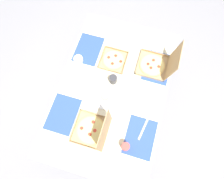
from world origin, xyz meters
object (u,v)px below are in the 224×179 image
Objects in this scene: cup_clear_right at (125,147)px; condiment_bowl at (78,60)px; pizza_box_center at (94,130)px; cup_clear_left at (113,79)px; plate_near_left at (71,84)px; pizza_box_corner_left at (114,60)px; plate_far_left at (104,99)px; pizza_box_edge_far at (157,64)px.

condiment_bowl is (-0.70, -0.69, -0.02)m from cup_clear_right.
cup_clear_right is 0.98m from condiment_bowl.
pizza_box_center is 0.52m from cup_clear_left.
plate_near_left is 2.30× the size of cup_clear_left.
condiment_bowl is (-0.12, -0.41, -0.02)m from cup_clear_left.
plate_near_left is 2.14× the size of cup_clear_right.
pizza_box_corner_left reaches higher than plate_near_left.
plate_far_left is 0.21m from cup_clear_left.
pizza_box_corner_left is 0.75× the size of pizza_box_edge_far.
plate_far_left is at bearing 49.37° from condiment_bowl.
cup_clear_left is (0.28, -0.37, -0.01)m from pizza_box_edge_far.
pizza_box_center is 3.63× the size of condiment_bowl.
plate_near_left is 0.36m from plate_far_left.
plate_far_left is 2.22× the size of cup_clear_right.
cup_clear_right is 1.01× the size of condiment_bowl.
cup_clear_left is at bearing 171.34° from plate_far_left.
cup_clear_right is 1.07× the size of cup_clear_left.
plate_far_left is at bearing 4.11° from pizza_box_corner_left.
pizza_box_edge_far is 0.47m from cup_clear_left.
plate_near_left is 0.97× the size of plate_far_left.
plate_near_left is at bearing 3.83° from condiment_bowl.
plate_far_left is at bearing -178.75° from pizza_box_center.
cup_clear_left is (-0.58, -0.28, -0.00)m from cup_clear_right.
cup_clear_right is (0.80, 0.34, 0.04)m from pizza_box_corner_left.
cup_clear_right reaches higher than plate_near_left.
pizza_box_center is at bearing -2.63° from cup_clear_left.
cup_clear_left is 0.94× the size of condiment_bowl.
plate_near_left is (0.43, -0.76, -0.04)m from pizza_box_edge_far.
cup_clear_right is 0.64m from cup_clear_left.
pizza_box_edge_far reaches higher than cup_clear_right.
cup_clear_right reaches higher than cup_clear_left.
pizza_box_corner_left is 0.43m from plate_far_left.
pizza_box_corner_left is at bearing 106.54° from condiment_bowl.
cup_clear_right is at bearing -6.18° from pizza_box_edge_far.
plate_near_left is (-0.37, -0.37, -0.04)m from pizza_box_center.
cup_clear_right is at bearing 25.93° from cup_clear_left.
plate_far_left is at bearing -8.66° from cup_clear_left.
pizza_box_edge_far is at bearing 140.06° from plate_far_left.
cup_clear_right is (0.43, 0.67, 0.04)m from plate_near_left.
cup_clear_left is 0.43m from condiment_bowl.
pizza_box_corner_left is 2.78× the size of condiment_bowl.
pizza_box_center is at bearing -100.02° from cup_clear_right.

